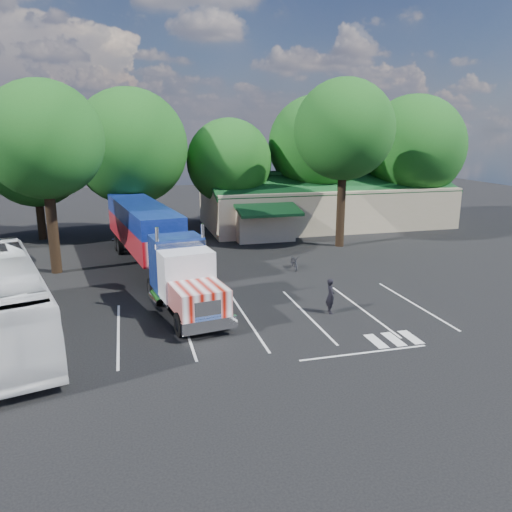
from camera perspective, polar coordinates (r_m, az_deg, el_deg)
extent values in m
plane|color=black|center=(31.20, -3.58, -3.46)|extent=(120.00, 120.00, 0.00)
cube|color=tan|center=(51.67, 7.83, 5.76)|extent=(24.00, 11.00, 4.00)
cube|color=#13431F|center=(49.18, 9.00, 8.24)|extent=(24.20, 6.25, 2.10)
cube|color=#13431F|center=(53.58, 6.93, 8.78)|extent=(24.20, 6.25, 2.10)
cube|color=tan|center=(43.85, 0.95, 3.61)|extent=(5.00, 2.50, 2.80)
cube|color=#13431F|center=(42.36, 1.43, 5.29)|extent=(5.40, 3.19, 0.80)
cylinder|color=black|center=(48.13, -23.38, 4.12)|extent=(0.70, 0.70, 4.00)
sphere|color=#154916|center=(47.61, -23.99, 10.22)|extent=(8.40, 8.40, 8.40)
cylinder|color=black|center=(45.98, -13.77, 4.65)|extent=(0.70, 0.70, 4.30)
sphere|color=#154916|center=(45.42, -14.21, 12.00)|extent=(10.00, 10.00, 10.00)
cylinder|color=black|center=(48.29, -3.02, 5.05)|extent=(0.70, 0.70, 3.60)
sphere|color=#154916|center=(47.77, -3.10, 10.75)|extent=(8.00, 8.00, 8.00)
cylinder|color=black|center=(51.26, 6.80, 6.01)|extent=(0.70, 0.70, 4.50)
sphere|color=#154916|center=(50.77, 7.00, 12.56)|extent=(9.60, 9.60, 9.60)
cylinder|color=black|center=(54.72, 17.10, 5.68)|extent=(0.70, 0.70, 3.90)
sphere|color=#154916|center=(54.23, 17.56, 11.80)|extent=(10.40, 10.40, 10.40)
cylinder|color=black|center=(36.10, -22.21, 2.84)|extent=(0.70, 0.70, 6.00)
sphere|color=#154916|center=(35.52, -23.10, 12.13)|extent=(7.60, 7.60, 7.60)
cylinder|color=black|center=(41.88, 9.68, 5.48)|extent=(0.70, 0.70, 6.50)
sphere|color=#154916|center=(41.43, 10.04, 14.05)|extent=(8.00, 8.00, 8.00)
cube|color=black|center=(26.90, -8.08, -4.69)|extent=(2.23, 7.56, 0.27)
cube|color=white|center=(23.33, -5.34, -7.89)|extent=(2.68, 0.68, 0.59)
cube|color=white|center=(23.29, -5.54, -6.24)|extent=(1.29, 0.33, 0.96)
cube|color=silver|center=(24.32, -6.47, -4.84)|extent=(2.83, 2.92, 1.23)
cube|color=silver|center=(26.09, -7.93, -2.08)|extent=(2.91, 2.11, 2.46)
cube|color=black|center=(25.30, -7.53, -1.33)|extent=(2.44, 0.47, 1.07)
cube|color=white|center=(26.59, -8.57, 1.30)|extent=(2.76, 0.54, 0.27)
cube|color=#0C1654|center=(27.83, -9.04, -0.64)|extent=(2.98, 2.53, 2.89)
cylinder|color=white|center=(26.55, -11.10, -0.61)|extent=(0.22, 0.22, 3.64)
cylinder|color=white|center=(27.17, -6.04, -0.09)|extent=(0.22, 0.22, 3.64)
cylinder|color=white|center=(26.67, -11.14, -4.99)|extent=(0.97, 1.80, 0.71)
cylinder|color=white|center=(27.39, -5.23, -4.26)|extent=(0.97, 1.80, 0.71)
cube|color=white|center=(36.71, -12.81, 2.61)|extent=(4.90, 13.96, 1.60)
cube|color=navy|center=(36.46, -12.93, 4.83)|extent=(4.90, 13.96, 1.28)
cube|color=black|center=(41.32, -13.93, 1.84)|extent=(1.86, 3.90, 0.37)
cube|color=black|center=(31.42, -11.92, -2.19)|extent=(0.15, 0.15, 1.50)
cube|color=black|center=(31.74, -9.28, -1.90)|extent=(0.15, 0.15, 1.50)
cube|color=white|center=(43.79, -14.47, 1.92)|extent=(2.56, 0.53, 0.13)
cylinder|color=black|center=(23.89, -8.61, -7.73)|extent=(0.55, 1.22, 1.18)
cylinder|color=black|center=(24.51, -3.51, -7.01)|extent=(0.55, 1.22, 1.18)
cylinder|color=black|center=(28.39, -11.26, -4.27)|extent=(0.55, 1.22, 1.18)
cylinder|color=black|center=(28.92, -6.92, -3.75)|extent=(0.55, 1.22, 1.18)
cylinder|color=black|center=(29.49, -11.77, -3.60)|extent=(0.55, 1.22, 1.18)
cylinder|color=black|center=(30.00, -7.58, -3.11)|extent=(0.55, 1.22, 1.18)
cylinder|color=black|center=(40.39, -15.26, 1.01)|extent=(0.55, 1.22, 1.18)
cylinder|color=black|center=(40.77, -12.14, 1.32)|extent=(0.55, 1.22, 1.18)
cylinder|color=black|center=(41.64, -15.53, 1.38)|extent=(0.55, 1.22, 1.18)
cylinder|color=black|center=(42.00, -12.51, 1.67)|extent=(0.55, 1.22, 1.18)
imported|color=black|center=(26.71, 8.50, -4.52)|extent=(0.53, 0.74, 1.89)
imported|color=black|center=(34.98, 4.39, -0.66)|extent=(0.93, 2.01, 1.02)
imported|color=silver|center=(25.65, -27.03, -4.55)|extent=(6.66, 13.91, 3.78)
imported|color=#B5B8BE|center=(45.35, -0.86, 3.03)|extent=(4.33, 2.87, 1.35)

